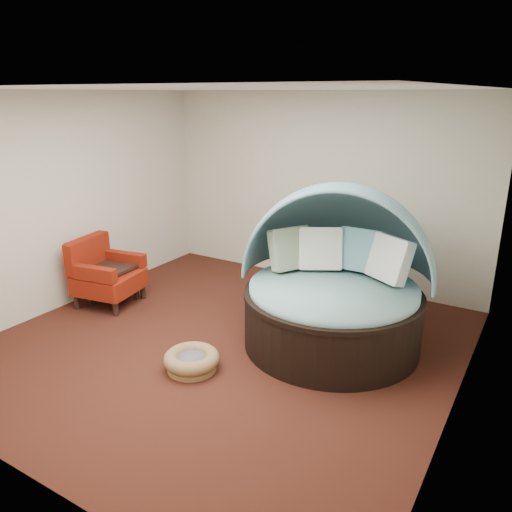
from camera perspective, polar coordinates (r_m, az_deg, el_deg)
The scene contains 10 objects.
floor at distance 5.87m, azimuth -3.64°, elevation -9.94°, with size 5.00×5.00×0.00m, color #411A12.
wall_back at distance 7.49m, azimuth 7.22°, elevation 7.53°, with size 5.00×5.00×0.00m, color beige.
wall_front at distance 3.72m, azimuth -26.77°, elevation -5.38°, with size 5.00×5.00×0.00m, color beige.
wall_left at distance 7.07m, azimuth -20.85°, elevation 5.86°, with size 5.00×5.00×0.00m, color beige.
wall_right at distance 4.47m, azimuth 23.33°, elevation -1.14°, with size 5.00×5.00×0.00m, color beige.
ceiling at distance 5.18m, azimuth -4.29°, elevation 18.53°, with size 5.00×5.00×0.00m, color white.
canopy_daybed at distance 5.68m, azimuth 9.06°, elevation -1.76°, with size 2.50×2.45×1.84m.
pet_basket at distance 5.35m, azimuth -7.36°, elevation -11.75°, with size 0.72×0.72×0.20m.
red_armchair at distance 7.08m, azimuth -16.88°, elevation -1.97°, with size 0.90×0.90×0.92m.
side_table at distance 7.11m, azimuth -16.11°, elevation -2.56°, with size 0.58×0.58×0.52m.
Camera 1 is at (3.00, -4.22, 2.76)m, focal length 35.00 mm.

